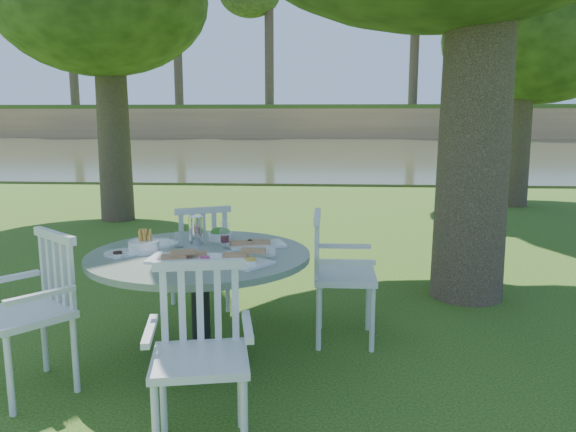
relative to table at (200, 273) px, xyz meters
name	(u,v)px	position (x,y,z in m)	size (l,w,h in m)	color
ground	(286,332)	(0.52, 0.52, -0.60)	(140.00, 140.00, 0.00)	#20420D
table	(200,273)	(0.00, 0.00, 0.00)	(1.42, 1.42, 0.73)	black
chair_ne	(332,267)	(0.86, 0.41, -0.05)	(0.44, 0.47, 0.92)	silver
chair_nw	(201,250)	(-0.20, 0.93, -0.07)	(0.59, 0.57, 0.89)	silver
chair_sw	(40,299)	(-0.85, -0.43, -0.05)	(0.64, 0.63, 0.92)	silver
chair_se	(200,340)	(0.21, -0.92, -0.07)	(0.52, 0.50, 0.89)	silver
tableware	(193,245)	(-0.05, 0.05, 0.17)	(1.15, 0.90, 0.20)	white
river	(322,151)	(0.52, 23.52, -0.60)	(100.00, 28.00, 0.12)	#333921
far_bank	(329,43)	(0.80, 41.64, 6.65)	(100.00, 18.00, 15.20)	#A57D4D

